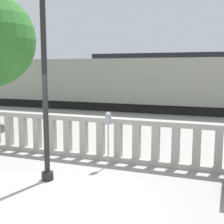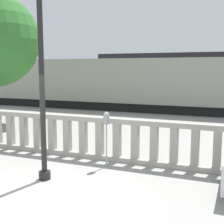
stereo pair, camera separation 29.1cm
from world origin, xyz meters
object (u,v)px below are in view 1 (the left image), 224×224
Objects in this scene: lamppost at (43,17)px; train_far at (204,75)px; parking_meter at (108,123)px; train_near at (90,83)px.

lamppost is 0.30× the size of train_far.
parking_meter is at bearing -92.37° from train_far.
train_far is at bearing 87.63° from parking_meter.
train_near is (-4.80, 12.74, -2.07)m from lamppost.
parking_meter is 12.68m from train_near.
parking_meter is at bearing 56.10° from lamppost.
lamppost is 21.41m from train_far.
lamppost is 3.86× the size of parking_meter.
train_near is at bearing 110.63° from lamppost.
train_far is (6.60, 8.52, 0.36)m from train_near.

